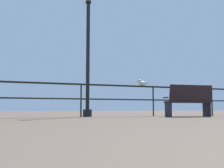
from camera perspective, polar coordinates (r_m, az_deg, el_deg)
The scene contains 4 objects.
pier_railing at distance 7.70m, azimuth -6.85°, elevation -1.73°, with size 24.46×0.05×0.99m.
bench_near_right at distance 8.35m, azimuth 16.71°, elevation -3.28°, with size 1.48×0.72×0.98m.
lamppost_center at distance 8.23m, azimuth -5.35°, elevation 7.57°, with size 0.28×0.28×4.05m.
seagull_on_rail at distance 8.45m, azimuth 6.63°, elevation 0.25°, with size 0.44×0.20×0.21m.
Camera 1 is at (-1.88, 0.60, 0.24)m, focal length 41.31 mm.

